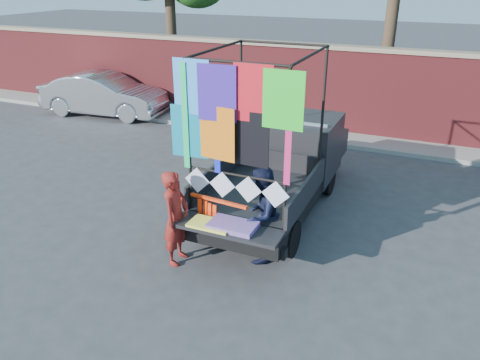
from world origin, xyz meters
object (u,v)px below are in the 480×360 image
at_px(pickup_truck, 286,162).
at_px(man, 261,215).
at_px(woman, 176,218).
at_px(sedan, 104,94).

xyz_separation_m(pickup_truck, man, (0.37, -2.42, -0.01)).
bearing_deg(woman, man, -68.82).
xyz_separation_m(sedan, woman, (6.84, -6.78, 0.11)).
height_order(pickup_truck, sedan, pickup_truck).
relative_size(woman, man, 0.98).
height_order(sedan, man, man).
bearing_deg(pickup_truck, sedan, 154.13).
bearing_deg(sedan, man, -133.06).
relative_size(pickup_truck, man, 3.18).
bearing_deg(woman, sedan, 40.79).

